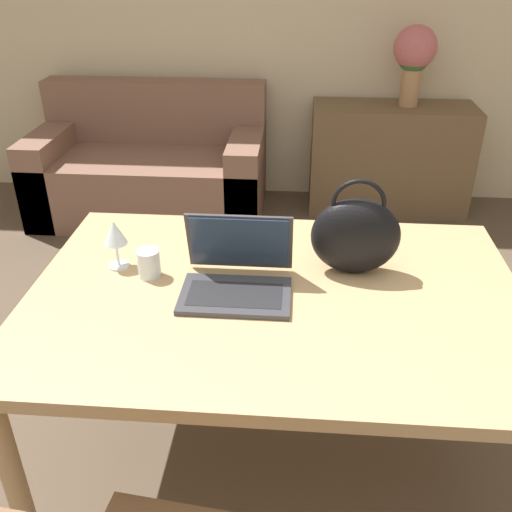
% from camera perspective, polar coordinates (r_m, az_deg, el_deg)
% --- Properties ---
extents(dining_table, '(1.46, 0.99, 0.74)m').
position_cam_1_polar(dining_table, '(1.72, 1.90, -5.71)').
color(dining_table, tan).
rests_on(dining_table, ground_plane).
extents(couch, '(1.48, 0.78, 0.82)m').
position_cam_1_polar(couch, '(3.89, -10.38, 8.42)').
color(couch, '#7F5B4C').
rests_on(couch, ground_plane).
extents(sideboard, '(1.04, 0.40, 0.70)m').
position_cam_1_polar(sideboard, '(3.95, 13.18, 9.46)').
color(sideboard, brown).
rests_on(sideboard, ground_plane).
extents(laptop, '(0.32, 0.27, 0.21)m').
position_cam_1_polar(laptop, '(1.68, -1.88, -1.40)').
color(laptop, '#38383D').
rests_on(laptop, dining_table).
extents(drinking_glass, '(0.07, 0.07, 0.09)m').
position_cam_1_polar(drinking_glass, '(1.77, -10.68, -0.73)').
color(drinking_glass, silver).
rests_on(drinking_glass, dining_table).
extents(wine_glass, '(0.07, 0.07, 0.16)m').
position_cam_1_polar(wine_glass, '(1.81, -13.94, 2.09)').
color(wine_glass, silver).
rests_on(wine_glass, dining_table).
extents(handbag, '(0.27, 0.12, 0.31)m').
position_cam_1_polar(handbag, '(1.75, 9.93, 2.07)').
color(handbag, black).
rests_on(handbag, dining_table).
extents(flower_vase, '(0.26, 0.26, 0.49)m').
position_cam_1_polar(flower_vase, '(3.81, 15.56, 18.86)').
color(flower_vase, tan).
rests_on(flower_vase, sideboard).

